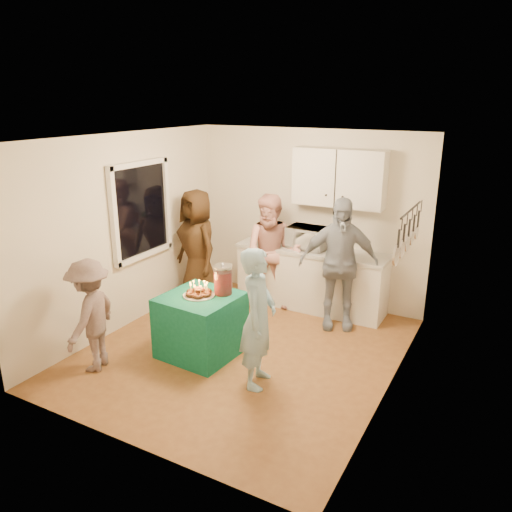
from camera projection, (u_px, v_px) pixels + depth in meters
The scene contains 19 objects.
floor at pixel (243, 351), 6.21m from camera, with size 4.00×4.00×0.00m, color brown.
ceiling at pixel (241, 138), 5.42m from camera, with size 4.00×4.00×0.00m, color white.
back_wall at pixel (309, 217), 7.49m from camera, with size 3.60×3.60×0.00m, color silver.
left_wall at pixel (125, 233), 6.64m from camera, with size 4.00×4.00×0.00m, color silver.
right_wall at pixel (397, 277), 5.00m from camera, with size 4.00×4.00×0.00m, color silver.
window_night at pixel (140, 210), 6.80m from camera, with size 0.04×1.00×1.20m, color black.
counter at pixel (311, 280), 7.41m from camera, with size 2.20×0.58×0.86m, color white.
countertop at pixel (312, 250), 7.27m from camera, with size 2.24×0.62×0.05m, color beige.
upper_cabinet at pixel (339, 178), 6.94m from camera, with size 1.30×0.30×0.80m, color white.
pot_rack at pixel (407, 232), 5.53m from camera, with size 0.12×1.00×0.60m, color black.
microwave at pixel (308, 238), 7.25m from camera, with size 0.58×0.39×0.32m, color white.
party_table at pixel (201, 325), 6.06m from camera, with size 0.85×0.85×0.76m, color #0E6246.
donut_cake at pixel (199, 289), 5.92m from camera, with size 0.38×0.38×0.18m, color #381C0C, non-canonical shape.
punch_jar at pixel (223, 280), 5.96m from camera, with size 0.22×0.22×0.34m, color #B30E12.
man_birthday at pixel (258, 318), 5.30m from camera, with size 0.57×0.37×1.56m, color #8FB8D0.
woman_back_left at pixel (197, 247), 7.48m from camera, with size 0.86×0.56×1.75m, color #513317.
woman_back_center at pixel (272, 253), 7.22m from camera, with size 0.84×0.65×1.72m, color #CE706B.
woman_back_right at pixel (339, 264), 6.64m from camera, with size 1.06×0.44×1.81m, color #111F38.
child_near_left at pixel (91, 316), 5.65m from camera, with size 0.86×0.49×1.33m, color #604E4D.
Camera 1 is at (2.81, -4.79, 3.03)m, focal length 35.00 mm.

